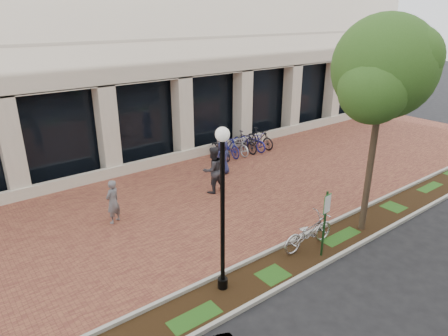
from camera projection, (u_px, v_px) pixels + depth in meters
ground at (207, 198)px, 16.41m from camera, size 120.00×120.00×0.00m
brick_plaza at (207, 198)px, 16.41m from camera, size 40.00×9.00×0.01m
planting_strip at (303, 256)px, 12.53m from camera, size 40.00×1.50×0.01m
curb_plaza_side at (286, 244)px, 13.06m from camera, size 40.00×0.12×0.12m
curb_street_side at (322, 265)px, 11.95m from camera, size 40.00×0.12×0.12m
parking_sign at (326, 215)px, 12.01m from camera, size 0.34×0.07×2.21m
lamppost at (223, 204)px, 10.13m from camera, size 0.36×0.36×4.61m
street_tree at (383, 74)px, 12.22m from camera, size 3.83×3.19×7.18m
locked_bicycle at (308, 232)px, 12.80m from camera, size 2.12×0.78×1.11m
pedestrian_left at (113, 202)px, 14.25m from camera, size 0.71×0.61×1.64m
pedestrian_mid at (213, 170)px, 16.64m from camera, size 0.99×0.78×2.01m
pedestrian_right at (223, 158)px, 18.64m from camera, size 0.78×0.51×1.60m
bollard at (218, 147)px, 21.14m from camera, size 0.12×0.12×1.00m
bike_rack_cluster at (241, 143)px, 21.53m from camera, size 3.62×2.06×1.16m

